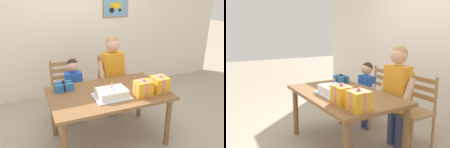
% 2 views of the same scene
% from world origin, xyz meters
% --- Properties ---
extents(ground_plane, '(20.00, 20.00, 0.00)m').
position_xyz_m(ground_plane, '(0.00, 0.00, 0.00)').
color(ground_plane, tan).
extents(back_wall, '(6.40, 0.11, 2.60)m').
position_xyz_m(back_wall, '(0.00, 1.72, 1.30)').
color(back_wall, silver).
rests_on(back_wall, ground).
extents(dining_table, '(1.50, 0.93, 0.72)m').
position_xyz_m(dining_table, '(0.00, 0.00, 0.63)').
color(dining_table, brown).
rests_on(dining_table, ground).
extents(birthday_cake, '(0.44, 0.34, 0.19)m').
position_xyz_m(birthday_cake, '(-0.01, -0.13, 0.77)').
color(birthday_cake, silver).
rests_on(birthday_cake, dining_table).
extents(gift_box_red_large, '(0.23, 0.15, 0.14)m').
position_xyz_m(gift_box_red_large, '(-0.52, 0.28, 0.78)').
color(gift_box_red_large, '#286BB7').
rests_on(gift_box_red_large, dining_table).
extents(gift_box_beside_cake, '(0.19, 0.19, 0.23)m').
position_xyz_m(gift_box_beside_cake, '(0.61, -0.22, 0.82)').
color(gift_box_beside_cake, gold).
rests_on(gift_box_beside_cake, dining_table).
extents(gift_box_corner_small, '(0.21, 0.16, 0.23)m').
position_xyz_m(gift_box_corner_small, '(0.36, -0.25, 0.82)').
color(gift_box_corner_small, gold).
rests_on(gift_box_corner_small, dining_table).
extents(chair_left, '(0.44, 0.44, 0.92)m').
position_xyz_m(chair_left, '(-0.39, 0.84, 0.47)').
color(chair_left, '#A87A4C').
rests_on(chair_left, ground).
extents(chair_right, '(0.43, 0.43, 0.92)m').
position_xyz_m(chair_right, '(0.40, 0.84, 0.47)').
color(chair_right, '#A87A4C').
rests_on(chair_right, ground).
extents(child_older, '(0.48, 0.28, 1.31)m').
position_xyz_m(child_older, '(0.30, 0.61, 0.80)').
color(child_older, '#38426B').
rests_on(child_older, ground).
extents(child_younger, '(0.37, 0.21, 1.03)m').
position_xyz_m(child_younger, '(-0.32, 0.61, 0.63)').
color(child_younger, '#38426B').
rests_on(child_younger, ground).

